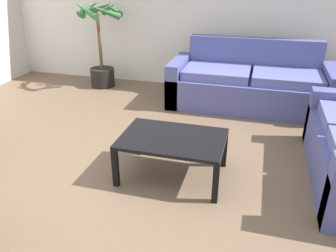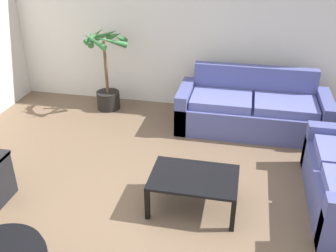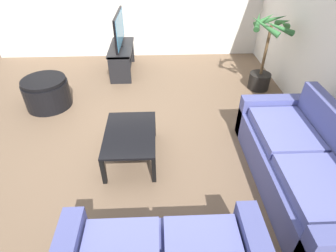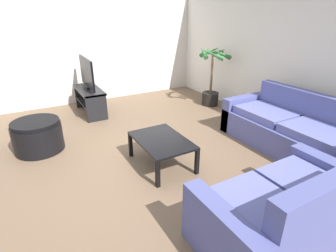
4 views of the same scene
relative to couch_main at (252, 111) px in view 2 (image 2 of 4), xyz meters
name	(u,v)px [view 2 (image 2 of 4)]	position (x,y,z in m)	size (l,w,h in m)	color
ground_plane	(141,215)	(-1.12, -2.28, -0.30)	(6.60, 6.60, 0.00)	brown
wall_back	(188,27)	(-1.12, 0.72, 1.05)	(6.00, 0.06, 2.70)	silver
couch_main	(252,111)	(0.00, 0.00, 0.00)	(2.22, 0.90, 0.90)	#4C518C
coffee_table	(194,180)	(-0.59, -2.01, 0.05)	(0.95, 0.65, 0.41)	black
potted_palm	(107,75)	(-2.38, 0.26, 0.29)	(0.74, 0.74, 1.37)	black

